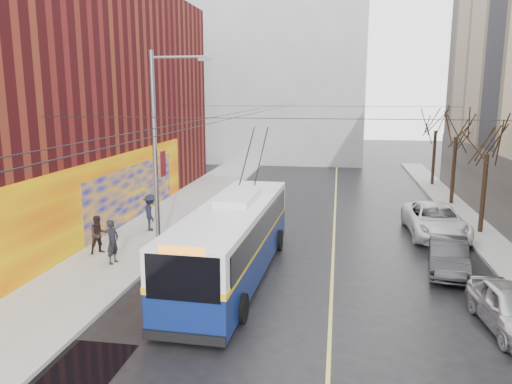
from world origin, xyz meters
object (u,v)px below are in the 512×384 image
Objects in this scene: pedestrian_a at (113,242)px; pedestrian_c at (150,212)px; parked_car_b at (448,256)px; parked_car_c at (435,220)px; tree_mid at (457,125)px; following_car at (252,200)px; pedestrian_b at (99,235)px; trolleybus at (233,239)px; tree_near at (488,139)px; streetlight_pole at (158,149)px; parked_car_a at (511,309)px; tree_far at (436,121)px.

pedestrian_c is (-0.33, 5.17, 0.02)m from pedestrian_a.
parked_car_b is 0.72× the size of parked_car_c.
tree_mid is 1.62× the size of following_car.
parked_car_b is at bearing -44.50° from pedestrian_b.
pedestrian_b is (-6.45, 1.53, -0.54)m from trolleybus.
tree_near is at bearing -26.02° from pedestrian_b.
pedestrian_b is 0.91× the size of pedestrian_c.
streetlight_pole reaches higher than trolleybus.
streetlight_pole is 16.28m from tree_near.
following_car is at bearing 165.52° from tree_near.
pedestrian_a is at bearing -107.95° from following_car.
pedestrian_a is at bearing 161.12° from parked_car_a.
following_car is 2.37× the size of pedestrian_b.
tree_near is at bearing -90.00° from tree_far.
streetlight_pole is at bearing -34.33° from pedestrian_b.
pedestrian_a is (-4.05, -10.98, 0.39)m from following_car.
tree_mid is at bearing -40.99° from pedestrian_a.
tree_mid reaches higher than tree_far.
pedestrian_a reaches higher than parked_car_a.
tree_near is 17.62m from pedestrian_c.
trolleybus is (-11.43, -8.10, -3.41)m from tree_near.
tree_near is 14.00m from tree_far.
streetlight_pole is 1.35× the size of tree_mid.
trolleybus reaches higher than pedestrian_b.
streetlight_pole is 2.18× the size of parked_car_a.
parked_car_c is at bearing 93.83° from parked_car_b.
trolleybus is 2.04× the size of parked_car_c.
pedestrian_a is at bearing -89.72° from pedestrian_b.
trolleybus reaches higher than parked_car_b.
trolleybus is 11.77m from parked_car_c.
parked_car_c is at bearing -55.96° from pedestrian_a.
streetlight_pole reaches higher than pedestrian_b.
tree_near is 12.11m from parked_car_a.
streetlight_pole is 2.18× the size of following_car.
following_car is 2.15× the size of pedestrian_c.
parked_car_b is at bearing -114.91° from tree_near.
pedestrian_a is (-13.83, -1.59, 0.40)m from parked_car_b.
parked_car_a is at bearing -89.70° from parked_car_c.
tree_near is 3.34× the size of pedestrian_c.
parked_car_c is at bearing -99.29° from tree_far.
tree_far is 24.06m from pedestrian_c.
tree_mid reaches higher than parked_car_c.
parked_car_a is (13.14, -5.15, -4.15)m from streetlight_pole.
tree_near is 19.45m from pedestrian_b.
parked_car_c is at bearing -107.43° from tree_mid.
tree_mid is 1.59× the size of parked_car_b.
pedestrian_c reaches higher than pedestrian_a.
parked_car_b is 14.60m from pedestrian_c.
tree_near is 1.53× the size of parked_car_b.
pedestrian_c is at bearing 137.11° from trolleybus.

